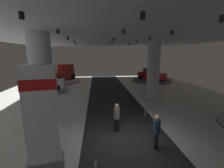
# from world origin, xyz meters

# --- Properties ---
(ground) EXTENTS (24.00, 44.00, 0.06)m
(ground) POSITION_xyz_m (0.00, 0.00, -0.02)
(ground) COLOR silver
(ceiling_with_spotlights) EXTENTS (24.00, 44.00, 0.39)m
(ceiling_with_spotlights) POSITION_xyz_m (-0.00, -0.00, 5.55)
(ceiling_with_spotlights) COLOR silver
(column_left) EXTENTS (1.38, 1.38, 5.50)m
(column_left) POSITION_xyz_m (-4.92, 3.38, 2.75)
(column_left) COLOR silver
(column_left) RESTS_ON ground
(column_right) EXTENTS (1.18, 1.18, 5.50)m
(column_right) POSITION_xyz_m (3.96, 7.32, 2.75)
(column_right) COLOR silver
(column_right) RESTS_ON ground
(brand_sign_pylon) EXTENTS (1.36, 0.87, 3.84)m
(brand_sign_pylon) POSITION_xyz_m (-3.38, -1.39, 1.99)
(brand_sign_pylon) COLOR slate
(brand_sign_pylon) RESTS_ON ground
(display_platform_far_left) EXTENTS (4.98, 4.98, 0.30)m
(display_platform_far_left) POSITION_xyz_m (-7.17, 10.49, 0.17)
(display_platform_far_left) COLOR silver
(display_platform_far_left) RESTS_ON ground
(display_car_far_left) EXTENTS (4.38, 2.59, 1.71)m
(display_car_far_left) POSITION_xyz_m (-7.14, 10.49, 1.07)
(display_car_far_left) COLOR silver
(display_car_far_left) RESTS_ON display_platform_far_left
(display_platform_deep_left) EXTENTS (5.77, 5.77, 0.26)m
(display_platform_deep_left) POSITION_xyz_m (-6.82, 16.54, 0.15)
(display_platform_deep_left) COLOR #B7B7BC
(display_platform_deep_left) RESTS_ON ground
(pickup_truck_deep_left) EXTENTS (4.07, 5.70, 2.30)m
(pickup_truck_deep_left) POSITION_xyz_m (-6.71, 16.84, 1.19)
(pickup_truck_deep_left) COLOR maroon
(pickup_truck_deep_left) RESTS_ON display_platform_deep_left
(display_platform_deep_right) EXTENTS (6.05, 6.05, 0.27)m
(display_platform_deep_right) POSITION_xyz_m (7.16, 16.14, 0.15)
(display_platform_deep_right) COLOR #333338
(display_platform_deep_right) RESTS_ON ground
(display_car_deep_right) EXTENTS (3.80, 4.50, 1.71)m
(display_car_deep_right) POSITION_xyz_m (7.14, 16.17, 1.03)
(display_car_deep_right) COLOR red
(display_car_deep_right) RESTS_ON display_platform_deep_right
(visitor_walking_near) EXTENTS (0.32, 0.32, 1.59)m
(visitor_walking_near) POSITION_xyz_m (1.15, -0.70, 0.91)
(visitor_walking_near) COLOR black
(visitor_walking_near) RESTS_ON ground
(visitor_walking_far) EXTENTS (0.32, 0.32, 1.59)m
(visitor_walking_far) POSITION_xyz_m (-0.40, 1.00, 0.91)
(visitor_walking_far) COLOR black
(visitor_walking_far) RESTS_ON ground
(stanchion_a) EXTENTS (0.28, 0.28, 1.01)m
(stanchion_a) POSITION_xyz_m (1.83, 2.84, 0.37)
(stanchion_a) COLOR #333338
(stanchion_a) RESTS_ON ground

